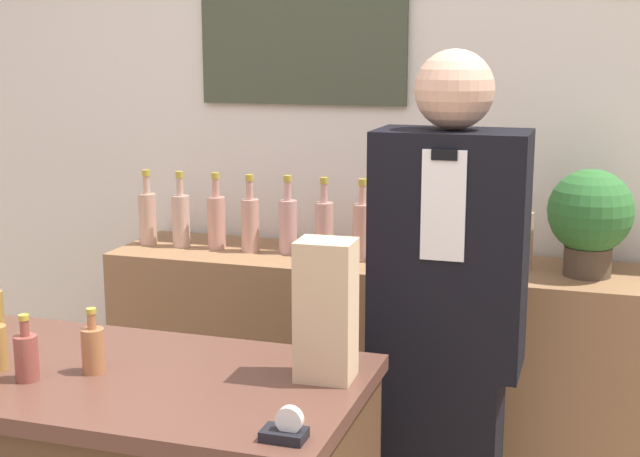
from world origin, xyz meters
name	(u,v)px	position (x,y,z in m)	size (l,w,h in m)	color
back_wall	(376,139)	(0.00, 2.00, 1.36)	(5.20, 0.09, 2.70)	silver
back_shelf	(389,383)	(0.13, 1.71, 0.47)	(2.12, 0.46, 0.94)	#8E6642
shopkeeper	(447,345)	(0.44, 1.10, 0.85)	(0.43, 0.27, 1.70)	black
potted_plant	(590,216)	(0.82, 1.70, 1.15)	(0.29, 0.29, 0.37)	#4C3D2D
paper_bag	(326,310)	(0.24, 0.54, 1.10)	(0.14, 0.12, 0.34)	tan
tape_dispenser	(286,429)	(0.27, 0.19, 0.96)	(0.09, 0.06, 0.07)	black
counter_bottle_4	(26,356)	(-0.43, 0.31, 0.99)	(0.06, 0.06, 0.16)	brown
counter_bottle_5	(93,348)	(-0.30, 0.41, 0.99)	(0.06, 0.06, 0.16)	#A2643C
shelf_bottle_0	(148,217)	(-0.84, 1.69, 1.05)	(0.07, 0.07, 0.30)	tan
shelf_bottle_1	(181,219)	(-0.70, 1.69, 1.05)	(0.07, 0.07, 0.30)	tan
shelf_bottle_2	(216,220)	(-0.56, 1.70, 1.05)	(0.07, 0.07, 0.30)	tan
shelf_bottle_3	(250,223)	(-0.41, 1.69, 1.05)	(0.07, 0.07, 0.30)	tan
shelf_bottle_4	(288,224)	(-0.27, 1.71, 1.05)	(0.07, 0.07, 0.30)	tan
shelf_bottle_5	(324,227)	(-0.12, 1.71, 1.05)	(0.07, 0.07, 0.30)	tan
shelf_bottle_6	(362,229)	(0.02, 1.71, 1.05)	(0.07, 0.07, 0.30)	tan
shelf_bottle_7	(400,232)	(0.16, 1.70, 1.05)	(0.07, 0.07, 0.30)	tan
shelf_bottle_8	(440,234)	(0.31, 1.70, 1.05)	(0.07, 0.07, 0.30)	tan
shelf_bottle_9	(481,235)	(0.45, 1.73, 1.05)	(0.07, 0.07, 0.30)	tan
shelf_bottle_10	(523,238)	(0.60, 1.73, 1.05)	(0.07, 0.07, 0.30)	tan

